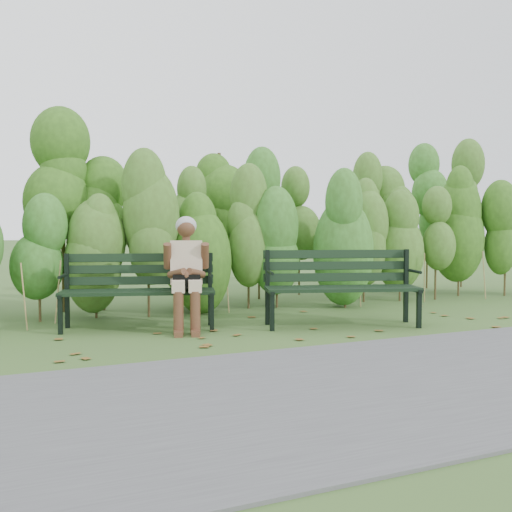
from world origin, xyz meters
name	(u,v)px	position (x,y,z in m)	size (l,w,h in m)	color
ground	(270,330)	(0.00, 0.00, 0.00)	(80.00, 80.00, 0.00)	#3E5A29
footpath	(408,381)	(0.00, -2.20, 0.01)	(60.00, 2.50, 0.01)	#474749
hedge_band	(208,212)	(0.00, 1.86, 1.26)	(11.04, 1.67, 2.42)	#47381E
leaf_litter	(310,331)	(0.35, -0.20, 0.00)	(5.88, 2.21, 0.01)	brown
bench_left	(139,284)	(-1.19, 0.70, 0.46)	(1.65, 0.95, 0.79)	black
bench_right	(340,281)	(0.83, -0.01, 0.48)	(1.71, 1.01, 0.81)	black
seated_woman	(186,266)	(-0.77, 0.39, 0.66)	(0.52, 0.74, 1.18)	#CDAF98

